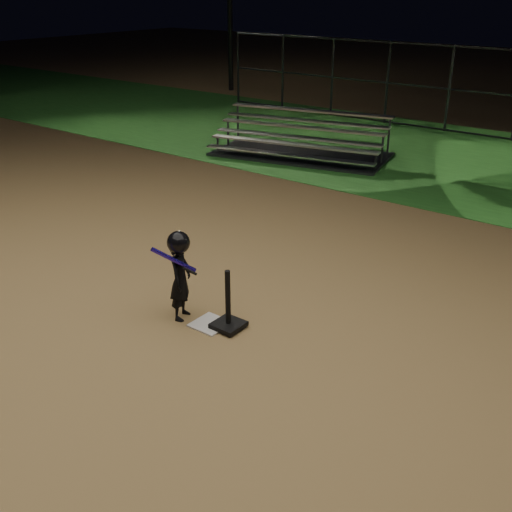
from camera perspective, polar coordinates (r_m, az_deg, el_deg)
The scene contains 6 objects.
ground at distance 8.33m, azimuth -4.20°, elevation -6.32°, with size 80.00×80.00×0.00m, color olive.
grass_strip at distance 16.61m, azimuth 19.41°, elevation 8.03°, with size 60.00×8.00×0.01m, color #23601F.
home_plate at distance 8.33m, azimuth -4.21°, elevation -6.25°, with size 0.45×0.45×0.02m, color beige.
batting_tee at distance 8.15m, azimuth -2.56°, elevation -5.58°, with size 0.38×0.38×0.81m.
child_batter at distance 8.25m, azimuth -6.98°, elevation -1.56°, with size 0.47×0.64×1.25m.
bleacher_left at distance 16.36m, azimuth 4.10°, elevation 9.89°, with size 4.79×3.07×1.08m.
Camera 1 is at (4.84, -5.33, 4.20)m, focal length 43.62 mm.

